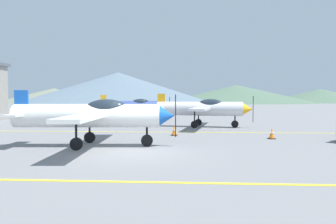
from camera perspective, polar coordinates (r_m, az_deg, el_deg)
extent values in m
plane|color=slate|center=(12.63, -5.79, -7.47)|extent=(400.00, 400.00, 0.00)
cube|color=yellow|center=(8.31, -10.96, -12.77)|extent=(80.00, 0.16, 0.01)
cube|color=yellow|center=(19.79, -2.36, -3.80)|extent=(80.00, 0.16, 0.01)
cylinder|color=white|center=(14.29, -14.97, -0.68)|extent=(6.66, 1.44, 1.07)
cone|color=blue|center=(13.78, -0.18, -0.71)|extent=(0.73, 0.95, 0.91)
cube|color=black|center=(13.78, 1.43, -0.71)|extent=(0.05, 0.12, 1.95)
ellipsoid|color=#1E2833|center=(14.07, -11.55, 0.61)|extent=(1.99, 0.98, 0.88)
cube|color=white|center=(14.19, -13.46, -0.49)|extent=(1.55, 8.61, 0.16)
cube|color=white|center=(15.35, -25.90, -0.45)|extent=(0.82, 2.56, 0.10)
cube|color=blue|center=(15.34, -25.94, 1.54)|extent=(0.62, 0.15, 1.17)
cylinder|color=black|center=(13.87, -4.01, -3.39)|extent=(0.10, 0.10, 0.98)
cylinder|color=black|center=(13.93, -4.00, -5.39)|extent=(0.55, 0.15, 0.54)
cylinder|color=black|center=(13.37, -16.96, -3.72)|extent=(0.10, 0.10, 0.98)
cylinder|color=black|center=(13.43, -16.93, -5.79)|extent=(0.55, 0.15, 0.54)
cylinder|color=black|center=(15.41, -14.60, -2.87)|extent=(0.10, 0.10, 0.98)
cylinder|color=black|center=(15.47, -14.58, -4.67)|extent=(0.55, 0.15, 0.54)
cylinder|color=silver|center=(23.50, 5.89, 0.63)|extent=(6.70, 2.20, 1.07)
cone|color=#F2A519|center=(23.30, 14.82, 0.54)|extent=(0.83, 1.01, 0.91)
cube|color=black|center=(23.31, 15.78, 0.53)|extent=(0.06, 0.12, 1.95)
ellipsoid|color=#1E2833|center=(23.39, 8.02, 1.39)|extent=(2.07, 1.20, 0.88)
cube|color=silver|center=(23.45, 6.84, 0.74)|extent=(2.54, 8.61, 0.16)
cube|color=silver|center=(24.08, -1.24, 0.80)|extent=(1.11, 2.61, 0.10)
cube|color=#F2A519|center=(24.07, -1.24, 2.07)|extent=(0.62, 0.22, 1.17)
cylinder|color=black|center=(23.32, 12.53, -1.03)|extent=(0.10, 0.10, 0.98)
cylinder|color=black|center=(23.36, 12.52, -2.23)|extent=(0.56, 0.21, 0.54)
cylinder|color=black|center=(22.50, 5.03, -1.11)|extent=(0.10, 0.10, 0.98)
cylinder|color=black|center=(22.53, 5.03, -2.35)|extent=(0.56, 0.21, 0.54)
cylinder|color=black|center=(24.61, 5.77, -0.80)|extent=(0.10, 0.10, 0.98)
cylinder|color=black|center=(24.65, 5.76, -1.93)|extent=(0.56, 0.21, 0.54)
cylinder|color=#33478C|center=(32.35, -6.75, 1.15)|extent=(6.68, 2.56, 1.07)
cone|color=#F2A519|center=(32.75, -0.36, 1.18)|extent=(0.87, 1.04, 0.91)
cube|color=black|center=(32.82, 0.31, 1.18)|extent=(0.06, 0.12, 1.95)
ellipsoid|color=#1E2833|center=(32.40, -5.20, 1.72)|extent=(2.09, 1.30, 0.88)
cube|color=#33478C|center=(32.37, -6.06, 1.24)|extent=(3.01, 8.57, 0.16)
cube|color=#33478C|center=(32.33, -12.09, 1.19)|extent=(1.25, 2.62, 0.10)
cube|color=#F2A519|center=(32.32, -12.10, 2.14)|extent=(0.62, 0.25, 1.17)
cylinder|color=black|center=(32.63, -1.96, 0.03)|extent=(0.10, 0.10, 0.98)
cylinder|color=black|center=(32.66, -1.96, -0.82)|extent=(0.56, 0.24, 0.54)
cylinder|color=black|center=(31.30, -6.99, -0.09)|extent=(0.10, 0.10, 0.98)
cylinder|color=black|center=(31.32, -6.99, -0.98)|extent=(0.56, 0.24, 0.54)
cylinder|color=black|center=(33.43, -7.17, 0.08)|extent=(0.10, 0.10, 0.98)
cylinder|color=black|center=(33.46, -7.17, -0.76)|extent=(0.56, 0.24, 0.54)
cube|color=black|center=(17.99, 1.19, -4.39)|extent=(0.36, 0.36, 0.04)
cone|color=orange|center=(17.96, 1.19, -3.46)|extent=(0.29, 0.29, 0.55)
cylinder|color=white|center=(17.96, 1.19, -3.37)|extent=(0.20, 0.20, 0.08)
cube|color=black|center=(17.42, 18.99, -4.76)|extent=(0.36, 0.36, 0.04)
cone|color=orange|center=(17.39, 19.00, -3.79)|extent=(0.29, 0.29, 0.55)
cylinder|color=white|center=(17.39, 19.00, -3.70)|extent=(0.20, 0.20, 0.08)
cone|color=slate|center=(173.24, -20.73, 2.94)|extent=(59.43, 59.43, 7.70)
cone|color=slate|center=(134.42, -9.40, 4.50)|extent=(84.28, 84.28, 13.66)
cone|color=#4C6651|center=(154.64, 12.76, 3.34)|extent=(75.05, 75.05, 8.97)
cone|color=#4C6651|center=(178.29, 26.71, 2.76)|extent=(55.87, 55.87, 7.34)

